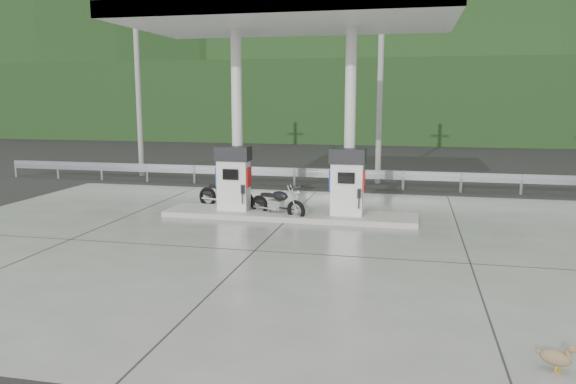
% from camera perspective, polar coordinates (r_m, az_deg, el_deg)
% --- Properties ---
extents(ground, '(160.00, 160.00, 0.00)m').
position_cam_1_polar(ground, '(13.24, -2.21, -4.93)').
color(ground, black).
rests_on(ground, ground).
extents(forecourt_apron, '(18.00, 14.00, 0.02)m').
position_cam_1_polar(forecourt_apron, '(13.24, -2.21, -4.89)').
color(forecourt_apron, slate).
rests_on(forecourt_apron, ground).
extents(pump_island, '(7.00, 1.40, 0.15)m').
position_cam_1_polar(pump_island, '(15.59, 0.12, -2.34)').
color(pump_island, '#9D9A92').
rests_on(pump_island, forecourt_apron).
extents(gas_pump_left, '(0.95, 0.55, 1.80)m').
position_cam_1_polar(gas_pump_left, '(15.83, -5.55, 1.38)').
color(gas_pump_left, silver).
rests_on(gas_pump_left, pump_island).
extents(gas_pump_right, '(0.95, 0.55, 1.80)m').
position_cam_1_polar(gas_pump_right, '(15.16, 6.04, 1.01)').
color(gas_pump_right, silver).
rests_on(gas_pump_right, pump_island).
extents(canopy_column_left, '(0.30, 0.30, 5.00)m').
position_cam_1_polar(canopy_column_left, '(16.06, -5.20, 7.24)').
color(canopy_column_left, silver).
rests_on(canopy_column_left, pump_island).
extents(canopy_column_right, '(0.30, 0.30, 5.00)m').
position_cam_1_polar(canopy_column_right, '(15.40, 6.31, 7.12)').
color(canopy_column_right, silver).
rests_on(canopy_column_right, pump_island).
extents(canopy_roof, '(8.50, 5.00, 0.40)m').
position_cam_1_polar(canopy_roof, '(15.39, 0.12, 17.25)').
color(canopy_roof, white).
rests_on(canopy_roof, canopy_column_left).
extents(guardrail, '(26.00, 0.16, 1.42)m').
position_cam_1_polar(guardrail, '(20.82, 3.37, 2.38)').
color(guardrail, gray).
rests_on(guardrail, ground).
extents(road, '(60.00, 7.00, 0.01)m').
position_cam_1_polar(road, '(24.34, 4.67, 1.74)').
color(road, black).
rests_on(road, ground).
extents(utility_pole_a, '(0.22, 0.22, 8.00)m').
position_cam_1_polar(utility_pole_a, '(24.63, -15.00, 10.86)').
color(utility_pole_a, gray).
rests_on(utility_pole_a, ground).
extents(utility_pole_b, '(0.22, 0.22, 8.00)m').
position_cam_1_polar(utility_pole_b, '(21.94, 9.36, 11.25)').
color(utility_pole_b, gray).
rests_on(utility_pole_b, ground).
extents(tree_band, '(80.00, 6.00, 6.00)m').
position_cam_1_polar(tree_band, '(42.52, 8.19, 9.07)').
color(tree_band, black).
rests_on(tree_band, ground).
extents(forested_hills, '(100.00, 40.00, 140.00)m').
position_cam_1_polar(forested_hills, '(72.54, 9.98, 6.83)').
color(forested_hills, black).
rests_on(forested_hills, ground).
extents(motorcycle_left, '(1.93, 1.09, 0.87)m').
position_cam_1_polar(motorcycle_left, '(16.83, -6.34, -0.26)').
color(motorcycle_left, black).
rests_on(motorcycle_left, forecourt_apron).
extents(motorcycle_right, '(1.81, 1.21, 0.82)m').
position_cam_1_polar(motorcycle_right, '(15.48, -1.10, -1.16)').
color(motorcycle_right, black).
rests_on(motorcycle_right, forecourt_apron).
extents(duck, '(0.47, 0.30, 0.33)m').
position_cam_1_polar(duck, '(7.84, 25.53, -14.99)').
color(duck, brown).
rests_on(duck, forecourt_apron).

